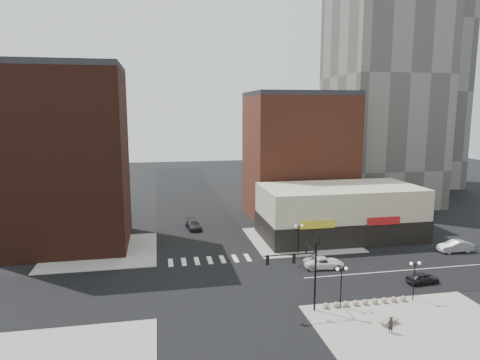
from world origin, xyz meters
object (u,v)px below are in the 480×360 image
object	(u,v)px
pedestrian	(390,325)
dark_sedan_east	(423,278)
traffic_signal	(305,263)
stone_bench	(389,322)
street_lamp_se_a	(341,277)
silver_sedan	(455,246)
dark_sedan_north	(193,225)
street_lamp_ne	(299,232)
street_lamp_se_b	(415,271)
white_suv	(324,263)

from	to	relation	value
pedestrian	dark_sedan_east	bearing A→B (deg)	-140.11
traffic_signal	stone_bench	world-z (taller)	traffic_signal
street_lamp_se_a	stone_bench	xyz separation A→B (m)	(2.94, -4.16, -2.94)
silver_sedan	dark_sedan_north	size ratio (longest dim) A/B	0.98
traffic_signal	dark_sedan_north	world-z (taller)	traffic_signal
traffic_signal	dark_sedan_east	xyz separation A→B (m)	(15.55, 3.84, -4.32)
street_lamp_ne	silver_sedan	size ratio (longest dim) A/B	0.86
street_lamp_ne	dark_sedan_north	distance (m)	20.41
street_lamp_se_a	silver_sedan	bearing A→B (deg)	29.70
street_lamp_se_a	dark_sedan_east	xyz separation A→B (m)	(11.78, 4.01, -2.65)
street_lamp_se_a	dark_sedan_north	world-z (taller)	street_lamp_se_a
street_lamp_ne	silver_sedan	xyz separation A→B (m)	(21.91, -2.93, -2.49)
dark_sedan_east	silver_sedan	xyz separation A→B (m)	(11.13, 9.06, 0.16)
dark_sedan_north	street_lamp_se_a	bearing A→B (deg)	-76.44
silver_sedan	street_lamp_ne	bearing A→B (deg)	-96.19
traffic_signal	street_lamp_se_a	xyz separation A→B (m)	(3.76, -0.17, -1.67)
street_lamp_se_b	street_lamp_ne	bearing A→B (deg)	113.63
street_lamp_ne	dark_sedan_east	distance (m)	16.34
silver_sedan	pedestrian	xyz separation A→B (m)	(-20.68, -18.60, 0.08)
dark_sedan_north	pedestrian	distance (m)	39.71
street_lamp_se_b	dark_sedan_north	size ratio (longest dim) A/B	0.83
street_lamp_se_b	dark_sedan_north	xyz separation A→B (m)	(-19.94, 31.57, -2.57)
street_lamp_ne	dark_sedan_east	world-z (taller)	street_lamp_ne
street_lamp_ne	street_lamp_se_a	bearing A→B (deg)	-93.58
street_lamp_se_a	street_lamp_ne	bearing A→B (deg)	86.42
silver_sedan	street_lamp_se_a	bearing A→B (deg)	-58.87
street_lamp_se_b	pedestrian	xyz separation A→B (m)	(-5.78, -5.53, -2.41)
street_lamp_ne	silver_sedan	world-z (taller)	street_lamp_ne
silver_sedan	stone_bench	world-z (taller)	silver_sedan
dark_sedan_north	stone_bench	xyz separation A→B (m)	(14.88, -35.73, -0.37)
pedestrian	street_lamp_se_b	bearing A→B (deg)	-141.30
white_suv	stone_bench	distance (m)	14.90
dark_sedan_east	silver_sedan	world-z (taller)	silver_sedan
dark_sedan_north	street_lamp_se_b	bearing A→B (deg)	-64.87
silver_sedan	pedestrian	distance (m)	27.81
traffic_signal	silver_sedan	world-z (taller)	traffic_signal
street_lamp_se_a	pedestrian	xyz separation A→B (m)	(2.22, -5.53, -2.41)
silver_sedan	stone_bench	distance (m)	26.37
traffic_signal	silver_sedan	size ratio (longest dim) A/B	1.60
traffic_signal	white_suv	size ratio (longest dim) A/B	1.55
street_lamp_ne	dark_sedan_north	size ratio (longest dim) A/B	0.83
traffic_signal	street_lamp_se_b	distance (m)	11.88
stone_bench	street_lamp_se_a	bearing A→B (deg)	104.09
street_lamp_ne	stone_bench	world-z (taller)	street_lamp_ne
white_suv	silver_sedan	world-z (taller)	silver_sedan
traffic_signal	street_lamp_se_b	world-z (taller)	traffic_signal
pedestrian	stone_bench	size ratio (longest dim) A/B	0.78
street_lamp_se_b	white_suv	world-z (taller)	street_lamp_se_b
traffic_signal	dark_sedan_east	bearing A→B (deg)	13.88
street_lamp_se_b	pedestrian	distance (m)	8.35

